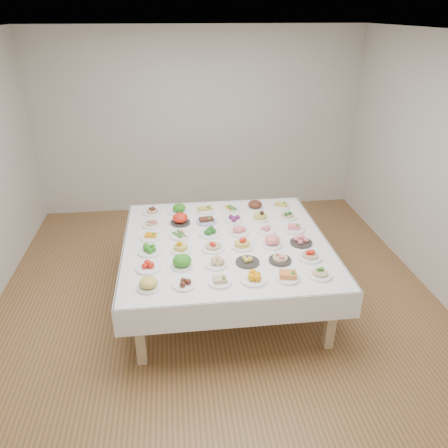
{
  "coord_description": "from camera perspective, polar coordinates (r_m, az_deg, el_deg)",
  "views": [
    {
      "loc": [
        -0.43,
        -4.21,
        2.98
      ],
      "look_at": [
        0.09,
        0.01,
        0.88
      ],
      "focal_mm": 35.0,
      "sensor_mm": 36.0,
      "label": 1
    }
  ],
  "objects": [
    {
      "name": "dish_31",
      "position": [
        5.32,
        -5.9,
        2.16
      ],
      "size": [
        0.25,
        0.25,
        0.14
      ],
      "color": "white",
      "rests_on": "display_table"
    },
    {
      "name": "dish_30",
      "position": [
        5.35,
        -9.36,
        1.79
      ],
      "size": [
        0.23,
        0.23,
        0.11
      ],
      "color": "white",
      "rests_on": "display_table"
    },
    {
      "name": "dish_8",
      "position": [
        4.22,
        -1.01,
        -4.98
      ],
      "size": [
        0.22,
        0.22,
        0.09
      ],
      "color": "white",
      "rests_on": "display_table"
    },
    {
      "name": "dish_34",
      "position": [
        5.42,
        4.08,
        2.56
      ],
      "size": [
        0.22,
        0.22,
        0.12
      ],
      "color": "white",
      "rests_on": "display_table"
    },
    {
      "name": "dish_19",
      "position": [
        4.77,
        -5.76,
        -1.41
      ],
      "size": [
        0.23,
        0.23,
        0.05
      ],
      "color": "white",
      "rests_on": "display_table"
    },
    {
      "name": "dish_4",
      "position": [
        4.06,
        8.34,
        -6.56
      ],
      "size": [
        0.23,
        0.23,
        0.11
      ],
      "color": "white",
      "rests_on": "display_table"
    },
    {
      "name": "dish_16",
      "position": [
        4.59,
        6.3,
        -2.23
      ],
      "size": [
        0.22,
        0.22,
        0.12
      ],
      "color": "white",
      "rests_on": "display_table"
    },
    {
      "name": "dish_21",
      "position": [
        4.81,
        1.95,
        -0.74
      ],
      "size": [
        0.22,
        0.22,
        0.1
      ],
      "color": "white",
      "rests_on": "display_table"
    },
    {
      "name": "dish_10",
      "position": [
        4.32,
        7.35,
        -4.31
      ],
      "size": [
        0.22,
        0.22,
        0.11
      ],
      "color": "#2D2B28",
      "rests_on": "display_table"
    },
    {
      "name": "dish_14",
      "position": [
        4.49,
        -1.43,
        -2.54
      ],
      "size": [
        0.24,
        0.24,
        0.14
      ],
      "color": "white",
      "rests_on": "display_table"
    },
    {
      "name": "room_envelope",
      "position": [
        4.39,
        -1.12,
        11.09
      ],
      "size": [
        5.02,
        5.02,
        2.81
      ],
      "color": "#96623E",
      "rests_on": "ground"
    },
    {
      "name": "dish_35",
      "position": [
        5.49,
        7.43,
        2.53
      ],
      "size": [
        0.22,
        0.22,
        0.1
      ],
      "color": "white",
      "rests_on": "display_table"
    },
    {
      "name": "display_table",
      "position": [
        4.71,
        0.22,
        -2.95
      ],
      "size": [
        2.18,
        2.18,
        0.75
      ],
      "color": "white",
      "rests_on": "ground"
    },
    {
      "name": "dish_20",
      "position": [
        4.78,
        -1.91,
        -1.03
      ],
      "size": [
        0.23,
        0.23,
        0.09
      ],
      "color": "white",
      "rests_on": "display_table"
    },
    {
      "name": "dish_6",
      "position": [
        4.23,
        -9.86,
        -5.34
      ],
      "size": [
        0.24,
        0.24,
        0.1
      ],
      "color": "white",
      "rests_on": "display_table"
    },
    {
      "name": "dish_29",
      "position": [
        5.22,
        8.29,
        1.32
      ],
      "size": [
        0.21,
        0.21,
        0.12
      ],
      "color": "white",
      "rests_on": "display_table"
    },
    {
      "name": "dish_0",
      "position": [
        3.95,
        -9.84,
        -7.66
      ],
      "size": [
        0.21,
        0.21,
        0.12
      ],
      "color": "white",
      "rests_on": "display_table"
    },
    {
      "name": "dish_18",
      "position": [
        4.78,
        -9.53,
        -1.52
      ],
      "size": [
        0.23,
        0.23,
        0.09
      ],
      "color": "white",
      "rests_on": "display_table"
    },
    {
      "name": "dish_5",
      "position": [
        4.16,
        12.46,
        -6.17
      ],
      "size": [
        0.22,
        0.22,
        0.1
      ],
      "color": "white",
      "rests_on": "display_table"
    },
    {
      "name": "dish_23",
      "position": [
        4.94,
        9.11,
        -0.39
      ],
      "size": [
        0.24,
        0.24,
        0.1
      ],
      "color": "white",
      "rests_on": "display_table"
    },
    {
      "name": "dish_26",
      "position": [
        5.06,
        -2.34,
        0.61
      ],
      "size": [
        0.23,
        0.23,
        0.1
      ],
      "color": "#4C66B2",
      "rests_on": "display_table"
    },
    {
      "name": "dish_24",
      "position": [
        5.05,
        -9.4,
        0.24
      ],
      "size": [
        0.21,
        0.21,
        0.1
      ],
      "color": "white",
      "rests_on": "display_table"
    },
    {
      "name": "dish_13",
      "position": [
        4.48,
        -5.66,
        -2.93
      ],
      "size": [
        0.21,
        0.21,
        0.12
      ],
      "color": "white",
      "rests_on": "display_table"
    },
    {
      "name": "dish_2",
      "position": [
        3.97,
        -0.53,
        -7.37
      ],
      "size": [
        0.21,
        0.21,
        0.09
      ],
      "color": "white",
      "rests_on": "display_table"
    },
    {
      "name": "dish_17",
      "position": [
        4.67,
        10.06,
        -2.04
      ],
      "size": [
        0.23,
        0.23,
        0.11
      ],
      "color": "#2D2B28",
      "rests_on": "display_table"
    },
    {
      "name": "dish_9",
      "position": [
        4.27,
        3.09,
        -4.73
      ],
      "size": [
        0.23,
        0.23,
        0.09
      ],
      "color": "#2D2B28",
      "rests_on": "display_table"
    },
    {
      "name": "dish_32",
      "position": [
        5.35,
        -2.46,
        2.13
      ],
      "size": [
        0.24,
        0.24,
        0.11
      ],
      "color": "white",
      "rests_on": "display_table"
    },
    {
      "name": "dish_1",
      "position": [
        3.95,
        -5.22,
        -7.62
      ],
      "size": [
        0.21,
        0.21,
        0.09
      ],
      "color": "white",
      "rests_on": "display_table"
    },
    {
      "name": "dish_25",
      "position": [
        5.05,
        -5.74,
        0.66
      ],
      "size": [
        0.22,
        0.22,
        0.13
      ],
      "color": "#2D2B28",
      "rests_on": "display_table"
    },
    {
      "name": "dish_12",
      "position": [
        4.5,
        -9.67,
        -3.17
      ],
      "size": [
        0.24,
        0.24,
        0.11
      ],
      "color": "white",
      "rests_on": "display_table"
    },
    {
      "name": "dish_3",
      "position": [
        4.0,
        3.9,
        -6.84
      ],
      "size": [
        0.24,
        0.24,
        0.11
      ],
      "color": "white",
      "rests_on": "display_table"
    },
    {
      "name": "dish_22",
      "position": [
        4.86,
        5.48,
        -0.74
      ],
      "size": [
        0.21,
        0.21,
        0.08
      ],
      "color": "white",
      "rests_on": "display_table"
    },
    {
      "name": "dish_11",
      "position": [
        4.4,
        11.2,
        -3.73
      ],
      "size": [
        0.25,
        0.25,
        0.14
      ],
      "color": "white",
      "rests_on": "display_table"
    },
    {
      "name": "dish_27",
      "position": [
        5.09,
        1.31,
        0.78
      ],
      "size": [
        0.21,
        0.21,
        0.1
      ],
      "color": "white",
      "rests_on": "display_table"
    },
    {
      "name": "dish_7",
      "position": [
        4.21,
        -5.5,
        -4.83
      ],
      "size": [
        0.24,
        0.24,
        0.14
      ],
      "color": "white",
      "rests_on": "display_table"
    },
    {
      "name": "dish_33",
      "position": [
        5.39,
        0.86,
        2.09
      ],
      "size": [
        0.24,
        0.23,
        0.06
      ],
      "color": "white",
      "rests_on": "display_table"
    },
    {
      "name": "dish_15",
      "position": [
        4.52,
        2.4,
        -2.31
      ],
      "size": [
        0.25,
        0.24,
        0.14
      ],
      "color": "white",
      "rests_on": "display_table"
    },
    {
      "name": "dish_28",
      "position": [
        5.13,
        4.76,
        1.16
      ],
      "size": [
        0.21,
        0.21,
        0.13
      ],
      "color": "white",
      "rests_on": "display_table"
    }
  ]
}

